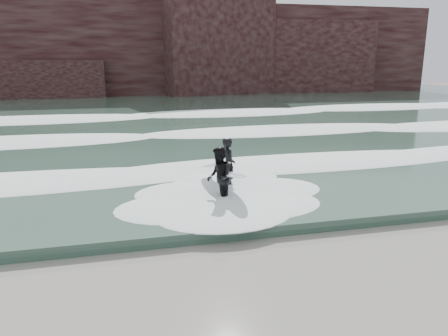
{
  "coord_description": "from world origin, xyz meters",
  "views": [
    {
      "loc": [
        -2.08,
        -6.17,
        4.19
      ],
      "look_at": [
        0.95,
        6.1,
        1.0
      ],
      "focal_mm": 35.0,
      "sensor_mm": 36.0,
      "label": 1
    }
  ],
  "objects": [
    {
      "name": "ground",
      "position": [
        0.0,
        0.0,
        0.0
      ],
      "size": [
        120.0,
        120.0,
        0.0
      ],
      "primitive_type": "plane",
      "color": "#8C6455",
      "rests_on": "ground"
    },
    {
      "name": "sea",
      "position": [
        0.0,
        29.0,
        0.15
      ],
      "size": [
        90.0,
        52.0,
        0.3
      ],
      "primitive_type": "cube",
      "color": "#2F4A3D",
      "rests_on": "ground"
    },
    {
      "name": "headland",
      "position": [
        0.0,
        46.0,
        5.0
      ],
      "size": [
        70.0,
        9.0,
        10.0
      ],
      "primitive_type": "cube",
      "color": "black",
      "rests_on": "ground"
    },
    {
      "name": "foam_near",
      "position": [
        0.0,
        9.0,
        0.4
      ],
      "size": [
        60.0,
        3.2,
        0.2
      ],
      "primitive_type": "ellipsoid",
      "color": "white",
      "rests_on": "sea"
    },
    {
      "name": "foam_mid",
      "position": [
        0.0,
        16.0,
        0.42
      ],
      "size": [
        60.0,
        4.0,
        0.24
      ],
      "primitive_type": "ellipsoid",
      "color": "white",
      "rests_on": "sea"
    },
    {
      "name": "foam_far",
      "position": [
        0.0,
        25.0,
        0.45
      ],
      "size": [
        60.0,
        4.8,
        0.3
      ],
      "primitive_type": "ellipsoid",
      "color": "white",
      "rests_on": "sea"
    },
    {
      "name": "surfer_left",
      "position": [
        1.16,
        6.74,
        0.91
      ],
      "size": [
        1.06,
        2.18,
        1.8
      ],
      "color": "black",
      "rests_on": "ground"
    },
    {
      "name": "surfer_right",
      "position": [
        0.7,
        5.48,
        0.89
      ],
      "size": [
        1.11,
        2.1,
        1.77
      ],
      "color": "black",
      "rests_on": "ground"
    }
  ]
}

